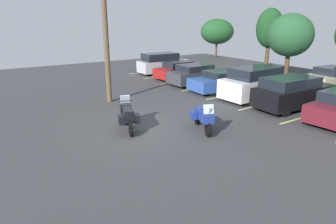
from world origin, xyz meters
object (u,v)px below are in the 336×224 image
(car_charcoal, at_px, (197,74))
(car_white, at_px, (256,83))
(car_far_champagne, at_px, (334,78))
(car_silver, at_px, (162,63))
(car_black, at_px, (293,92))
(utility_pole, at_px, (106,36))
(car_blue, at_px, (223,81))
(car_red, at_px, (181,70))
(motorcycle_touring, at_px, (128,115))
(motorcycle_second, at_px, (203,117))

(car_charcoal, distance_m, car_white, 5.38)
(car_far_champagne, bearing_deg, car_silver, -148.94)
(car_black, xyz_separation_m, utility_pole, (-6.80, -7.90, 2.90))
(car_black, bearing_deg, car_blue, -177.40)
(car_red, xyz_separation_m, car_charcoal, (2.56, -0.29, 0.06))
(motorcycle_touring, bearing_deg, car_far_champagne, 88.79)
(car_blue, relative_size, car_white, 1.03)
(car_silver, distance_m, car_blue, 8.18)
(car_silver, distance_m, car_far_champagne, 13.76)
(car_silver, bearing_deg, car_white, -0.02)
(car_red, distance_m, utility_pole, 9.22)
(motorcycle_second, bearing_deg, utility_pole, -167.23)
(motorcycle_touring, relative_size, car_far_champagne, 0.42)
(motorcycle_second, height_order, car_red, car_red)
(car_silver, bearing_deg, motorcycle_second, -25.15)
(motorcycle_second, bearing_deg, car_black, 90.21)
(car_red, bearing_deg, car_charcoal, -6.38)
(motorcycle_second, xyz_separation_m, car_blue, (-5.24, 6.11, 0.03))
(motorcycle_second, height_order, car_silver, car_silver)
(car_far_champagne, xyz_separation_m, utility_pole, (-5.20, -14.94, 3.08))
(car_silver, relative_size, car_far_champagne, 0.89)
(car_red, height_order, car_charcoal, car_charcoal)
(motorcycle_touring, distance_m, car_black, 9.26)
(motorcycle_touring, distance_m, car_charcoal, 10.58)
(motorcycle_touring, bearing_deg, utility_pole, 166.64)
(motorcycle_touring, height_order, car_charcoal, car_charcoal)
(motorcycle_touring, relative_size, motorcycle_second, 1.00)
(car_white, height_order, car_far_champagne, car_white)
(car_silver, height_order, car_far_champagne, car_silver)
(car_black, bearing_deg, car_silver, -179.78)
(motorcycle_touring, xyz_separation_m, utility_pole, (-4.86, 1.15, 3.12))
(car_white, height_order, car_black, car_white)
(motorcycle_second, height_order, car_black, car_black)
(car_silver, height_order, car_black, car_silver)
(car_charcoal, bearing_deg, car_red, 173.62)
(car_silver, bearing_deg, car_far_champagne, 31.06)
(motorcycle_touring, distance_m, car_blue, 9.40)
(car_charcoal, xyz_separation_m, car_white, (5.37, 0.28, 0.23))
(motorcycle_second, height_order, car_charcoal, car_charcoal)
(car_black, bearing_deg, car_charcoal, -177.60)
(car_black, height_order, car_far_champagne, car_black)
(car_black, relative_size, utility_pole, 0.66)
(car_red, height_order, car_white, car_white)
(motorcycle_second, xyz_separation_m, car_red, (-10.51, 6.30, 0.03))
(car_white, relative_size, car_black, 0.99)
(car_red, relative_size, car_far_champagne, 0.95)
(motorcycle_touring, height_order, car_white, car_white)
(car_red, relative_size, utility_pole, 0.65)
(motorcycle_second, bearing_deg, car_blue, 130.59)
(car_silver, xyz_separation_m, utility_pole, (6.59, -7.84, 2.89))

